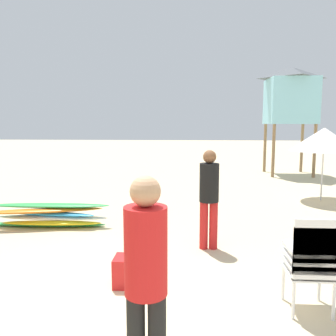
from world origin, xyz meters
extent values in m
plane|color=beige|center=(0.00, 0.00, 0.00)|extent=(80.00, 80.00, 0.00)
cube|color=white|center=(2.30, 0.28, 0.44)|extent=(0.48, 0.48, 0.04)
cube|color=white|center=(2.30, 0.06, 0.64)|extent=(0.48, 0.04, 0.40)
cube|color=white|center=(2.30, 0.28, 0.53)|extent=(0.48, 0.48, 0.04)
cube|color=white|center=(2.30, 0.06, 0.73)|extent=(0.48, 0.04, 0.40)
cube|color=white|center=(2.30, 0.28, 0.62)|extent=(0.48, 0.48, 0.04)
cube|color=white|center=(2.30, 0.06, 0.82)|extent=(0.48, 0.04, 0.40)
cube|color=white|center=(2.30, 0.28, 0.71)|extent=(0.48, 0.48, 0.04)
cube|color=white|center=(2.30, 0.06, 0.91)|extent=(0.48, 0.04, 0.40)
cylinder|color=white|center=(2.51, 0.49, 0.21)|extent=(0.04, 0.04, 0.42)
cylinder|color=white|center=(2.09, 0.49, 0.21)|extent=(0.04, 0.04, 0.42)
cylinder|color=white|center=(2.51, 0.07, 0.21)|extent=(0.04, 0.04, 0.42)
cylinder|color=white|center=(2.09, 0.07, 0.21)|extent=(0.04, 0.04, 0.42)
ellipsoid|color=green|center=(-1.96, 3.24, 0.04)|extent=(2.46, 0.33, 0.08)
ellipsoid|color=yellow|center=(-1.77, 3.08, 0.12)|extent=(1.99, 0.34, 0.08)
ellipsoid|color=white|center=(-1.79, 3.19, 0.20)|extent=(2.23, 0.31, 0.08)
ellipsoid|color=#268CCC|center=(-1.97, 3.21, 0.28)|extent=(2.14, 0.51, 0.08)
ellipsoid|color=orange|center=(-1.98, 3.10, 0.36)|extent=(2.39, 0.82, 0.08)
ellipsoid|color=green|center=(-1.88, 3.22, 0.44)|extent=(2.47, 0.41, 0.08)
cylinder|color=red|center=(0.65, -1.09, 1.16)|extent=(0.32, 0.32, 0.66)
sphere|color=tan|center=(0.65, -1.09, 1.61)|extent=(0.23, 0.23, 0.23)
cylinder|color=red|center=(1.21, 2.16, 0.40)|extent=(0.14, 0.14, 0.80)
cylinder|color=red|center=(1.37, 2.16, 0.40)|extent=(0.14, 0.14, 0.80)
cylinder|color=black|center=(1.29, 2.16, 1.12)|extent=(0.32, 0.32, 0.64)
sphere|color=brown|center=(1.29, 2.16, 1.55)|extent=(0.22, 0.22, 0.22)
cylinder|color=olive|center=(4.20, 10.24, 1.03)|extent=(0.12, 0.12, 2.06)
cylinder|color=olive|center=(5.76, 10.24, 1.03)|extent=(0.12, 0.12, 2.06)
cylinder|color=olive|center=(4.20, 11.80, 1.03)|extent=(0.12, 0.12, 2.06)
cylinder|color=olive|center=(5.76, 11.80, 1.03)|extent=(0.12, 0.12, 2.06)
cube|color=#8FD6E6|center=(4.98, 11.02, 2.96)|extent=(1.80, 1.80, 1.80)
pyramid|color=#4C5156|center=(4.98, 11.02, 4.09)|extent=(1.98, 1.98, 0.45)
cylinder|color=beige|center=(4.55, 6.08, 0.99)|extent=(0.04, 0.04, 1.98)
cone|color=white|center=(4.55, 6.08, 1.67)|extent=(1.79, 1.79, 0.63)
cone|color=orange|center=(0.23, 1.78, 0.30)|extent=(0.42, 0.42, 0.60)
cube|color=red|center=(0.24, 0.74, 0.19)|extent=(0.47, 0.34, 0.38)
camera|label=1|loc=(0.97, -3.53, 2.09)|focal=37.44mm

